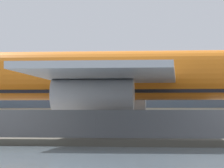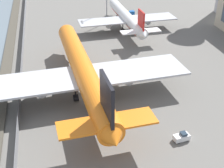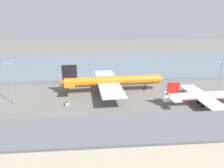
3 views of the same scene
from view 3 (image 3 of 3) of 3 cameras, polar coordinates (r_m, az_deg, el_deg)
name	(u,v)px [view 3 (image 3 of 3)]	position (r m, az deg, el deg)	size (l,w,h in m)	color
ground_plane	(108,92)	(119.03, -1.16, -2.14)	(500.00, 500.00, 0.00)	#66635E
waterfront_lagoon	(102,64)	(187.21, -2.64, 5.33)	(320.00, 98.00, 0.01)	slate
shoreline_seawall	(105,81)	(138.35, -1.74, 0.87)	(320.00, 3.00, 0.50)	#474238
perimeter_fence	(106,81)	(133.75, -1.63, 0.74)	(280.00, 0.10, 2.62)	slate
cargo_jet_orange	(111,81)	(117.66, -0.25, 0.72)	(57.92, 50.12, 15.80)	orange
passenger_jet_white_red	(205,96)	(109.86, 23.22, -2.92)	(42.09, 36.18, 11.75)	white
baggage_tug	(67,103)	(104.57, -11.65, -4.98)	(2.01, 3.38, 1.80)	white
terminal_building	(76,153)	(59.41, -9.40, -17.37)	(107.26, 15.07, 13.59)	#BCB299
apron_light_mast_apron_west	(10,81)	(111.35, -25.02, 0.77)	(3.20, 0.40, 19.91)	gray
apron_light_mast_apron_east	(220,78)	(117.03, 26.30, 1.37)	(3.20, 0.40, 19.93)	gray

